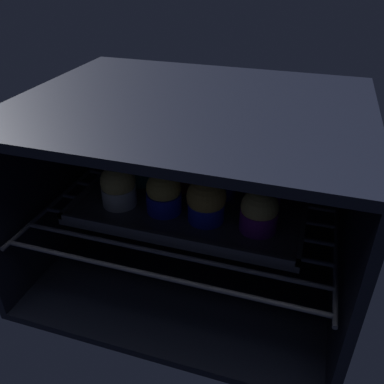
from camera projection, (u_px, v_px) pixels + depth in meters
The scene contains 11 objects.
oven_cavity at pixel (198, 185), 79.61cm from camera, with size 59.00×47.00×37.00cm.
oven_rack at pixel (191, 210), 77.94cm from camera, with size 54.80×42.00×0.80cm.
baking_tray at pixel (192, 204), 77.74cm from camera, with size 42.95×25.40×2.20cm.
muffin_row0_col0 at pixel (118, 186), 75.05cm from camera, with size 6.58×6.58×8.56cm.
muffin_row0_col1 at pixel (164, 193), 73.10cm from camera, with size 6.54×6.54×8.16cm.
muffin_row0_col2 at pixel (206, 201), 70.51cm from camera, with size 7.09×7.09×8.39cm.
muffin_row0_col3 at pixel (259, 212), 68.30cm from camera, with size 6.54×6.54×7.82cm.
muffin_row1_col0 at pixel (139, 165), 82.48cm from camera, with size 6.54×6.54×8.32cm.
muffin_row1_col1 at pixel (177, 171), 80.68cm from camera, with size 6.54×6.54×7.81cm.
muffin_row1_col2 at pixel (220, 178), 78.20cm from camera, with size 6.54×6.54×7.92cm.
muffin_row1_col3 at pixel (265, 184), 75.92cm from camera, with size 6.54×6.54×8.10cm.
Camera 1 is at (19.62, -39.50, 57.42)cm, focal length 37.54 mm.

